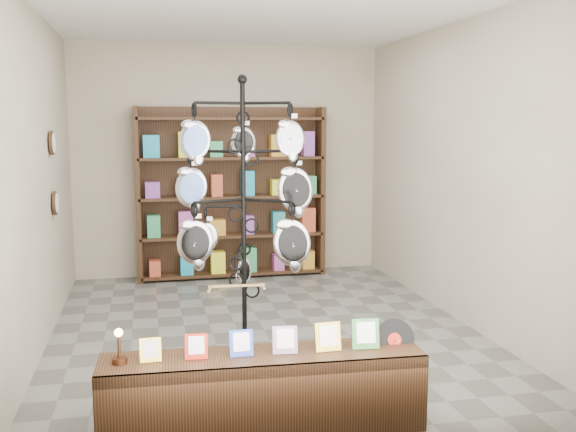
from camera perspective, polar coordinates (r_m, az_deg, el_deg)
The scene contains 6 objects.
ground at distance 6.33m, azimuth -2.16°, elevation -10.10°, with size 5.00×5.00×0.00m, color slate.
room_envelope at distance 6.01m, azimuth -2.25°, elevation 6.90°, with size 5.00×5.00×5.00m.
display_tree at distance 5.23m, azimuth -3.98°, elevation 1.44°, with size 1.22×1.13×2.37m.
front_shelf at distance 4.33m, azimuth -2.19°, elevation -15.34°, with size 2.10×0.52×0.74m.
back_shelving at distance 8.33m, azimuth -5.03°, elevation 1.58°, with size 2.42×0.36×2.20m.
wall_clocks at distance 6.79m, azimuth -20.12°, elevation 3.60°, with size 0.03×0.24×0.84m.
Camera 1 is at (-1.07, -5.91, 1.99)m, focal length 40.00 mm.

